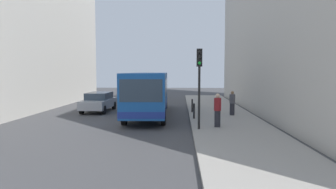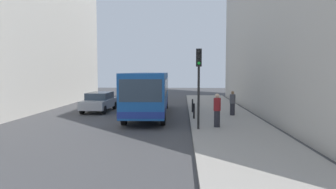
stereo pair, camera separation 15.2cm
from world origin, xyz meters
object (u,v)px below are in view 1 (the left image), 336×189
object	(u,v)px
traffic_light	(199,73)
bollard_mid	(192,106)
car_beside_bus	(99,101)
bus	(149,91)
bollard_near	(194,111)
pedestrian_near_signal	(218,110)
pedestrian_mid_sidewalk	(232,103)

from	to	relation	value
traffic_light	bollard_mid	world-z (taller)	traffic_light
car_beside_bus	bus	bearing A→B (deg)	157.04
bus	traffic_light	world-z (taller)	traffic_light
car_beside_bus	bollard_mid	size ratio (longest dim) A/B	4.68
bollard_near	bollard_mid	size ratio (longest dim) A/B	1.00
car_beside_bus	traffic_light	bearing A→B (deg)	134.92
traffic_light	bollard_near	size ratio (longest dim) A/B	4.32
bus	pedestrian_near_signal	size ratio (longest dim) A/B	6.20
pedestrian_near_signal	bus	bearing A→B (deg)	-142.50
traffic_light	car_beside_bus	bearing A→B (deg)	133.26
traffic_light	bollard_near	bearing A→B (deg)	91.62
bus	pedestrian_near_signal	distance (m)	6.75
bus	car_beside_bus	world-z (taller)	bus
bus	pedestrian_mid_sidewalk	size ratio (longest dim) A/B	6.77
bollard_near	pedestrian_near_signal	xyz separation A→B (m)	(1.12, -2.89, 0.42)
car_beside_bus	pedestrian_mid_sidewalk	xyz separation A→B (m)	(9.83, -2.62, 0.18)
pedestrian_mid_sidewalk	bollard_near	bearing A→B (deg)	-147.06
bollard_near	pedestrian_mid_sidewalk	size ratio (longest dim) A/B	0.58
bus	pedestrian_mid_sidewalk	distance (m)	5.85
bollard_mid	pedestrian_near_signal	bearing A→B (deg)	-79.28
car_beside_bus	pedestrian_mid_sidewalk	world-z (taller)	pedestrian_mid_sidewalk
bollard_mid	pedestrian_mid_sidewalk	world-z (taller)	pedestrian_mid_sidewalk
pedestrian_near_signal	pedestrian_mid_sidewalk	world-z (taller)	pedestrian_near_signal
pedestrian_near_signal	car_beside_bus	bearing A→B (deg)	-131.98
bus	bollard_mid	size ratio (longest dim) A/B	11.68
car_beside_bus	traffic_light	world-z (taller)	traffic_light
bus	pedestrian_mid_sidewalk	xyz separation A→B (m)	(5.75, -0.75, -0.76)
bollard_mid	pedestrian_near_signal	xyz separation A→B (m)	(1.12, -5.92, 0.42)
bollard_near	bollard_mid	distance (m)	3.04
bollard_mid	pedestrian_near_signal	size ratio (longest dim) A/B	0.53
traffic_light	bollard_mid	bearing A→B (deg)	90.87
traffic_light	bollard_near	world-z (taller)	traffic_light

